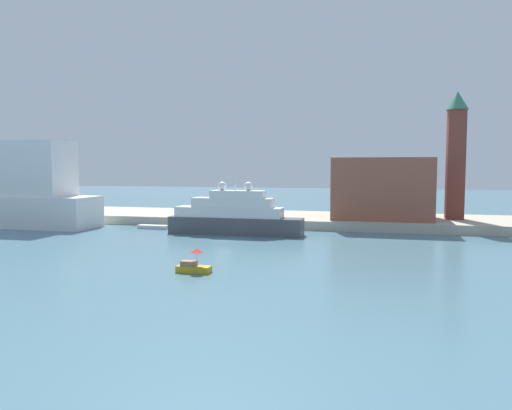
# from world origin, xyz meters

# --- Properties ---
(ground) EXTENTS (400.00, 400.00, 0.00)m
(ground) POSITION_xyz_m (0.00, 0.00, 0.00)
(ground) COLOR slate
(quay_dock) EXTENTS (110.00, 21.27, 1.72)m
(quay_dock) POSITION_xyz_m (0.00, 26.64, 0.86)
(quay_dock) COLOR #B7AD99
(quay_dock) RESTS_ON ground
(large_yacht) EXTENTS (23.63, 4.14, 10.69)m
(large_yacht) POSITION_xyz_m (-0.62, 7.82, 3.11)
(large_yacht) COLOR #4C4C51
(large_yacht) RESTS_ON ground
(small_motorboat) EXTENTS (3.81, 1.48, 2.75)m
(small_motorboat) POSITION_xyz_m (4.22, -23.28, 0.82)
(small_motorboat) COLOR #B7991E
(small_motorboat) RESTS_ON ground
(work_barge) EXTENTS (5.89, 1.65, 0.70)m
(work_barge) POSITION_xyz_m (-17.67, 11.25, 0.35)
(work_barge) COLOR silver
(work_barge) RESTS_ON ground
(harbor_building) EXTENTS (18.60, 14.35, 11.73)m
(harbor_building) POSITION_xyz_m (24.37, 25.10, 7.59)
(harbor_building) COLOR #93513D
(harbor_building) RESTS_ON quay_dock
(bell_tower) EXTENTS (4.16, 4.16, 24.26)m
(bell_tower) POSITION_xyz_m (37.87, 26.90, 14.79)
(bell_tower) COLOR brown
(bell_tower) RESTS_ON quay_dock
(parked_car) EXTENTS (4.16, 1.69, 1.42)m
(parked_car) POSITION_xyz_m (-15.62, 22.05, 2.33)
(parked_car) COLOR silver
(parked_car) RESTS_ON quay_dock
(person_figure) EXTENTS (0.36, 0.36, 1.62)m
(person_figure) POSITION_xyz_m (-12.20, 20.97, 2.47)
(person_figure) COLOR #4C4C4C
(person_figure) RESTS_ON quay_dock
(mooring_bollard) EXTENTS (0.47, 0.47, 0.84)m
(mooring_bollard) POSITION_xyz_m (4.91, 17.26, 2.14)
(mooring_bollard) COLOR black
(mooring_bollard) RESTS_ON quay_dock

